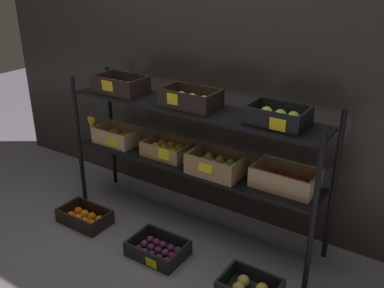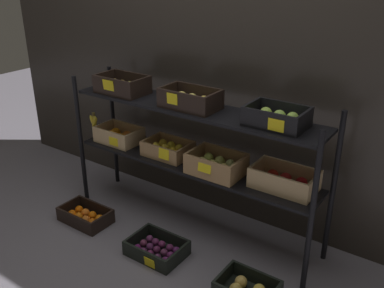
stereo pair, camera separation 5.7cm
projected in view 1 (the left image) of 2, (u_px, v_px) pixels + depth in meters
The scene contains 5 objects.
ground_plane at pixel (192, 224), 3.06m from camera, with size 10.00×10.00×0.00m, color slate.
storefront_wall at pixel (222, 86), 2.97m from camera, with size 4.18×0.12×1.85m, color #2D2823.
display_rack at pixel (194, 137), 2.78m from camera, with size 1.88×0.38×1.00m.
crate_ground_tangerine at pixel (85, 218), 3.06m from camera, with size 0.36×0.22×0.10m.
crate_ground_plum at pixel (158, 250), 2.73m from camera, with size 0.35×0.27×0.10m.
Camera 1 is at (1.43, -2.15, 1.74)m, focal length 40.33 mm.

